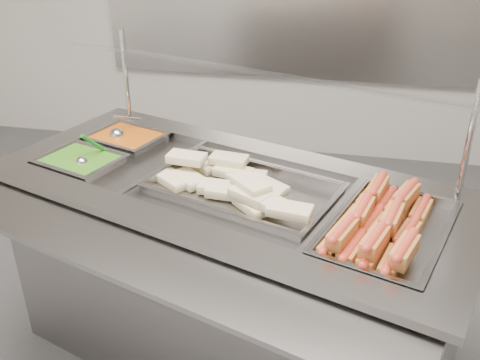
% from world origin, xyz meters
% --- Properties ---
extents(steam_counter, '(1.91, 1.30, 0.84)m').
position_xyz_m(steam_counter, '(-0.13, 0.31, 0.42)').
color(steam_counter, slate).
rests_on(steam_counter, ground).
extents(tray_rail, '(1.66, 0.85, 0.05)m').
position_xyz_m(tray_rail, '(-0.29, -0.14, 0.79)').
color(tray_rail, gray).
rests_on(tray_rail, steam_counter).
extents(sneeze_guard, '(1.54, 0.76, 0.41)m').
position_xyz_m(sneeze_guard, '(-0.07, 0.50, 1.17)').
color(sneeze_guard, silver).
rests_on(sneeze_guard, steam_counter).
extents(pan_hotdogs, '(0.47, 0.59, 0.09)m').
position_xyz_m(pan_hotdogs, '(0.41, 0.12, 0.80)').
color(pan_hotdogs, gray).
rests_on(pan_hotdogs, steam_counter).
extents(pan_wraps, '(0.72, 0.56, 0.07)m').
position_xyz_m(pan_wraps, '(-0.08, 0.29, 0.81)').
color(pan_wraps, gray).
rests_on(pan_wraps, steam_counter).
extents(pan_beans, '(0.34, 0.30, 0.09)m').
position_xyz_m(pan_beans, '(-0.66, 0.63, 0.80)').
color(pan_beans, gray).
rests_on(pan_beans, steam_counter).
extents(pan_peas, '(0.34, 0.30, 0.09)m').
position_xyz_m(pan_peas, '(-0.75, 0.38, 0.80)').
color(pan_peas, gray).
rests_on(pan_peas, steam_counter).
extents(hotdogs_in_buns, '(0.36, 0.52, 0.11)m').
position_xyz_m(hotdogs_in_buns, '(0.39, 0.12, 0.84)').
color(hotdogs_in_buns, '#985920').
rests_on(hotdogs_in_buns, pan_hotdogs).
extents(tortilla_wraps, '(0.60, 0.45, 0.09)m').
position_xyz_m(tortilla_wraps, '(-0.11, 0.28, 0.85)').
color(tortilla_wraps, '#C8B986').
rests_on(tortilla_wraps, pan_wraps).
extents(ladle, '(0.09, 0.18, 0.12)m').
position_xyz_m(ladle, '(-0.70, 0.63, 0.84)').
color(ladle, '#B8B8BD').
rests_on(ladle, pan_beans).
extents(serving_spoon, '(0.08, 0.15, 0.14)m').
position_xyz_m(serving_spoon, '(-0.72, 0.37, 0.84)').
color(serving_spoon, '#B8B8BD').
rests_on(serving_spoon, pan_peas).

